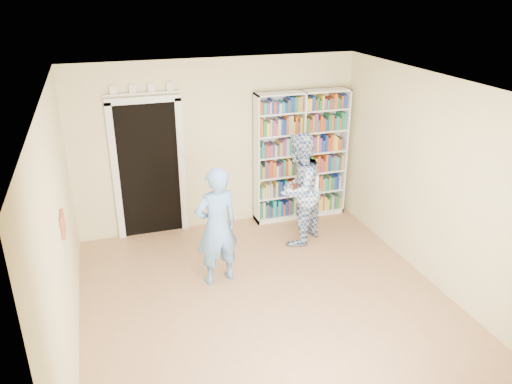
# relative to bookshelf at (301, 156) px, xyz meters

# --- Properties ---
(floor) EXTENTS (5.00, 5.00, 0.00)m
(floor) POSITION_rel_bookshelf_xyz_m (-1.35, -2.34, -1.09)
(floor) COLOR #A87551
(floor) RESTS_ON ground
(ceiling) EXTENTS (5.00, 5.00, 0.00)m
(ceiling) POSITION_rel_bookshelf_xyz_m (-1.35, -2.34, 1.61)
(ceiling) COLOR white
(ceiling) RESTS_ON wall_back
(wall_back) EXTENTS (4.50, 0.00, 4.50)m
(wall_back) POSITION_rel_bookshelf_xyz_m (-1.35, 0.16, 0.26)
(wall_back) COLOR beige
(wall_back) RESTS_ON floor
(wall_left) EXTENTS (0.00, 5.00, 5.00)m
(wall_left) POSITION_rel_bookshelf_xyz_m (-3.60, -2.34, 0.26)
(wall_left) COLOR beige
(wall_left) RESTS_ON floor
(wall_right) EXTENTS (0.00, 5.00, 5.00)m
(wall_right) POSITION_rel_bookshelf_xyz_m (0.90, -2.34, 0.26)
(wall_right) COLOR beige
(wall_right) RESTS_ON floor
(bookshelf) EXTENTS (1.56, 0.29, 2.15)m
(bookshelf) POSITION_rel_bookshelf_xyz_m (0.00, 0.00, 0.00)
(bookshelf) COLOR white
(bookshelf) RESTS_ON floor
(doorway) EXTENTS (1.10, 0.08, 2.43)m
(doorway) POSITION_rel_bookshelf_xyz_m (-2.45, 0.13, 0.09)
(doorway) COLOR black
(doorway) RESTS_ON floor
(wall_art) EXTENTS (0.03, 0.25, 0.25)m
(wall_art) POSITION_rel_bookshelf_xyz_m (-3.58, -2.14, 0.31)
(wall_art) COLOR brown
(wall_art) RESTS_ON wall_left
(man_blue) EXTENTS (0.66, 0.50, 1.62)m
(man_blue) POSITION_rel_bookshelf_xyz_m (-1.81, -1.54, -0.28)
(man_blue) COLOR #6295D9
(man_blue) RESTS_ON floor
(man_plaid) EXTENTS (1.07, 1.04, 1.74)m
(man_plaid) POSITION_rel_bookshelf_xyz_m (-0.38, -0.84, -0.22)
(man_plaid) COLOR #3459A0
(man_plaid) RESTS_ON floor
(paper_sheet) EXTENTS (0.20, 0.05, 0.29)m
(paper_sheet) POSITION_rel_bookshelf_xyz_m (-0.25, -1.01, -0.10)
(paper_sheet) COLOR white
(paper_sheet) RESTS_ON man_plaid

